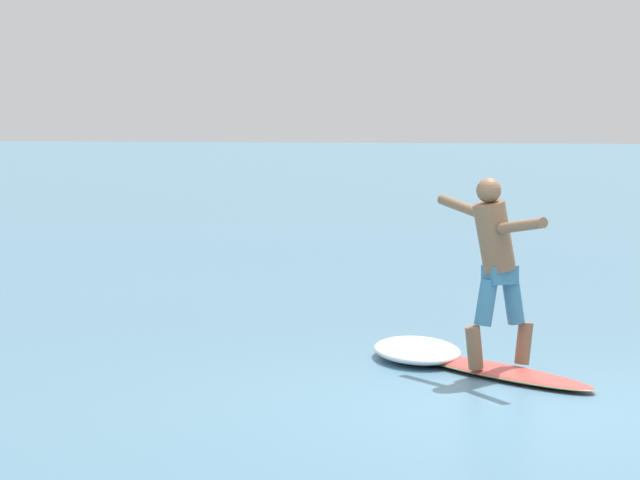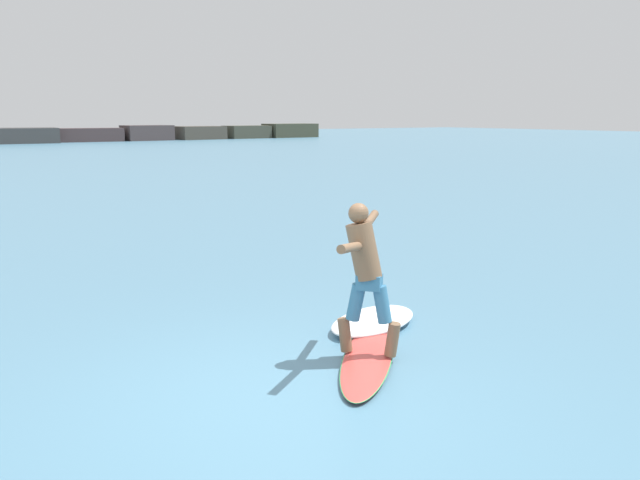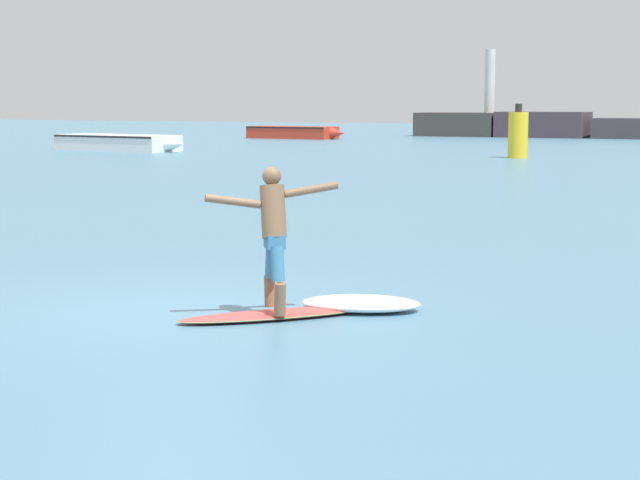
# 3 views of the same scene
# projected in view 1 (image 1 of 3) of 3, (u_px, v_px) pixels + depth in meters

# --- Properties ---
(ground_plane) EXTENTS (200.00, 200.00, 0.00)m
(ground_plane) POSITION_uv_depth(u_px,v_px,m) (513.00, 404.00, 11.84)
(ground_plane) COLOR teal
(surfboard) EXTENTS (2.00, 2.08, 0.21)m
(surfboard) POSITION_uv_depth(u_px,v_px,m) (496.00, 370.00, 13.15)
(surfboard) COLOR #D84942
(surfboard) RESTS_ON ground
(surfer) EXTENTS (1.23, 1.07, 1.65)m
(surfer) POSITION_uv_depth(u_px,v_px,m) (495.00, 257.00, 13.01)
(surfer) COLOR brown
(surfer) RESTS_ON surfboard
(wave_foam_at_tail) EXTENTS (1.58, 1.17, 0.17)m
(wave_foam_at_tail) POSITION_uv_depth(u_px,v_px,m) (417.00, 350.00, 13.98)
(wave_foam_at_tail) COLOR white
(wave_foam_at_tail) RESTS_ON ground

